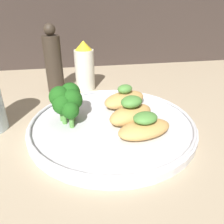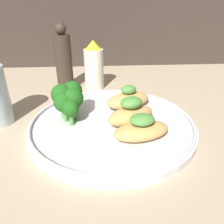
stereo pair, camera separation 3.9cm
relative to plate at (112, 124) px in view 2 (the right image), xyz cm
name	(u,v)px [view 2 (the right image)]	position (x,y,z in cm)	size (l,w,h in cm)	color
ground_plane	(112,131)	(0.00, 0.00, -1.49)	(180.00, 180.00, 1.00)	tan
plate	(112,124)	(0.00, 0.00, 0.00)	(30.12, 30.12, 2.00)	silver
grilled_meat_front	(141,129)	(4.32, -5.52, 2.01)	(10.15, 6.94, 4.16)	tan
grilled_meat_middle	(131,113)	(3.32, -0.69, 2.38)	(10.15, 8.26, 5.04)	tan
grilled_meat_back	(128,99)	(3.77, 6.11, 2.11)	(10.83, 8.85, 4.70)	tan
broccoli_bunch	(68,98)	(-7.78, 1.67, 4.62)	(5.83, 7.15, 6.81)	#569942
sauce_bottle	(94,66)	(-3.27, 21.45, 5.01)	(4.99, 4.99, 12.55)	silver
pepper_grinder	(64,61)	(-10.91, 21.45, 6.58)	(4.24, 4.24, 16.62)	#382D23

